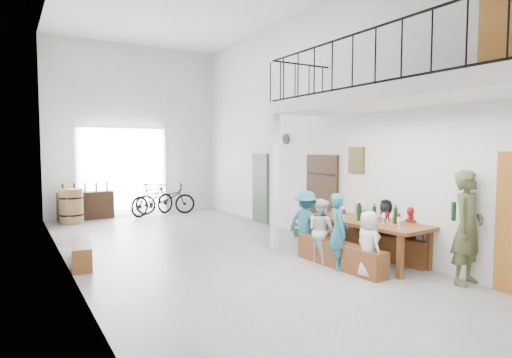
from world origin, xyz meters
TOP-DOWN VIEW (x-y plane):
  - floor at (0.00, 0.00)m, footprint 12.00×12.00m
  - room_walls at (0.00, 0.00)m, footprint 12.00×12.00m
  - gateway_portal at (-0.40, 5.94)m, footprint 2.80×0.08m
  - right_wall_decor at (2.70, -1.87)m, footprint 0.07×8.28m
  - balcony at (1.98, -3.13)m, footprint 1.52×5.62m
  - tasting_table at (2.19, -2.25)m, footprint 1.24×2.54m
  - bench_inner at (1.48, -2.32)m, footprint 0.39×2.00m
  - bench_wall at (2.57, -2.18)m, footprint 0.58×2.16m
  - tableware at (2.17, -2.48)m, footprint 0.59×1.59m
  - side_bench at (-2.50, 0.30)m, footprint 0.51×1.53m
  - oak_barrel at (-2.06, 5.15)m, footprint 0.67×0.67m
  - serving_counter at (-1.59, 5.65)m, footprint 1.61×0.52m
  - counter_bottles at (-1.59, 5.65)m, footprint 1.34×0.18m
  - guest_left_a at (1.49, -3.01)m, footprint 0.43×0.59m
  - guest_left_b at (1.39, -2.37)m, footprint 0.50×0.58m
  - guest_left_c at (1.43, -1.86)m, footprint 0.47×0.60m
  - guest_left_d at (1.51, -1.28)m, footprint 0.69×0.94m
  - guest_right_a at (2.77, -2.81)m, footprint 0.29×0.64m
  - guest_right_b at (2.76, -2.23)m, footprint 0.45×1.11m
  - guest_right_c at (2.74, -1.59)m, footprint 0.40×0.56m
  - host_standing at (2.58, -4.05)m, footprint 0.72×0.53m
  - potted_plant at (2.45, 0.28)m, footprint 0.41×0.37m
  - bicycle_near at (0.83, 5.42)m, footprint 2.02×1.18m
  - bicycle_far at (0.37, 5.31)m, footprint 1.79×1.19m

SIDE VIEW (x-z plane):
  - floor at x=0.00m, z-range 0.00..0.00m
  - potted_plant at x=2.45m, z-range 0.00..0.42m
  - side_bench at x=-2.50m, z-range 0.00..0.42m
  - bench_inner at x=1.48m, z-range 0.00..0.46m
  - bench_wall at x=2.57m, z-range 0.00..0.49m
  - serving_counter at x=-1.59m, z-range 0.00..0.84m
  - oak_barrel at x=-2.06m, z-range 0.00..0.98m
  - bicycle_near at x=0.83m, z-range 0.00..1.00m
  - bicycle_far at x=0.37m, z-range 0.00..1.05m
  - guest_right_a at x=2.77m, z-range 0.00..1.07m
  - guest_right_c at x=2.74m, z-range 0.00..1.07m
  - guest_left_a at x=1.49m, z-range 0.00..1.11m
  - guest_right_b at x=2.76m, z-range 0.00..1.17m
  - guest_left_c at x=1.43m, z-range 0.00..1.20m
  - guest_left_d at x=1.51m, z-range 0.00..1.30m
  - guest_left_b at x=1.39m, z-range 0.00..1.35m
  - tasting_table at x=2.19m, z-range 0.31..1.10m
  - host_standing at x=2.58m, z-range 0.00..1.80m
  - tableware at x=2.17m, z-range 0.75..1.10m
  - counter_bottles at x=-1.59m, z-range 0.84..1.12m
  - gateway_portal at x=-0.40m, z-range 0.00..2.80m
  - right_wall_decor at x=2.70m, z-range -0.80..4.28m
  - balcony at x=1.98m, z-range 0.97..4.96m
  - room_walls at x=0.00m, z-range -2.45..9.55m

